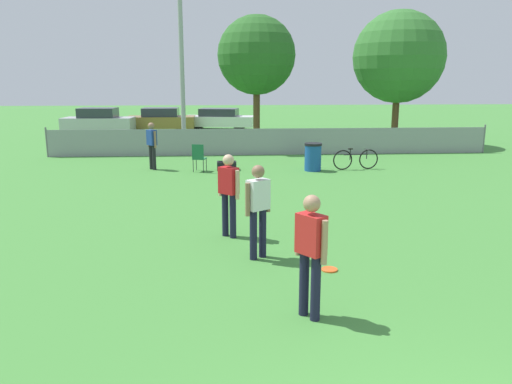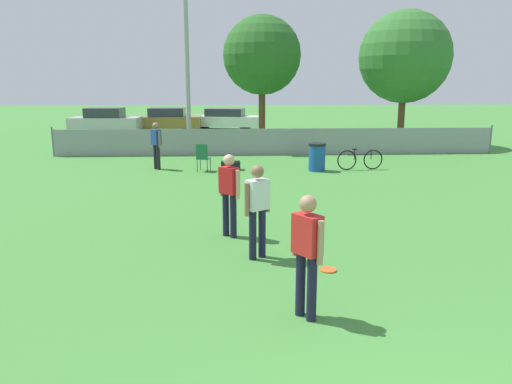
% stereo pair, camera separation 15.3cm
% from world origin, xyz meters
% --- Properties ---
extents(fence_backline, '(18.43, 0.07, 1.21)m').
position_xyz_m(fence_backline, '(0.00, 18.00, 0.55)').
color(fence_backline, gray).
rests_on(fence_backline, ground_plane).
extents(light_pole, '(0.90, 0.36, 9.16)m').
position_xyz_m(light_pole, '(-3.77, 19.71, 5.35)').
color(light_pole, '#9E9EA3').
rests_on(light_pole, ground_plane).
extents(tree_near_pole, '(3.67, 3.67, 6.04)m').
position_xyz_m(tree_near_pole, '(-0.40, 21.44, 4.19)').
color(tree_near_pole, brown).
rests_on(tree_near_pole, ground_plane).
extents(tree_far_right, '(4.28, 4.28, 6.26)m').
position_xyz_m(tree_far_right, '(6.26, 20.96, 4.11)').
color(tree_far_right, brown).
rests_on(tree_far_right, ground_plane).
extents(player_thrower_red, '(0.42, 0.42, 1.67)m').
position_xyz_m(player_thrower_red, '(-1.96, 6.90, 0.97)').
color(player_thrower_red, '#191933').
rests_on(player_thrower_red, ground_plane).
extents(player_defender_red, '(0.40, 0.45, 1.67)m').
position_xyz_m(player_defender_red, '(-0.95, 3.34, 0.97)').
color(player_defender_red, '#191933').
rests_on(player_defender_red, ground_plane).
extents(player_receiver_white, '(0.46, 0.40, 1.67)m').
position_xyz_m(player_receiver_white, '(-1.47, 5.63, 0.97)').
color(player_receiver_white, '#191933').
rests_on(player_receiver_white, ground_plane).
extents(spectator_in_blue, '(0.40, 0.42, 1.64)m').
position_xyz_m(spectator_in_blue, '(-4.51, 14.77, 0.95)').
color(spectator_in_blue, black).
rests_on(spectator_in_blue, ground_plane).
extents(frisbee_disc, '(0.27, 0.27, 0.03)m').
position_xyz_m(frisbee_disc, '(-0.33, 4.97, 0.01)').
color(frisbee_disc, '#E5591E').
rests_on(frisbee_disc, ground_plane).
extents(folding_chair_sideline, '(0.50, 0.50, 0.96)m').
position_xyz_m(folding_chair_sideline, '(-2.87, 14.21, 0.54)').
color(folding_chair_sideline, '#333338').
rests_on(folding_chair_sideline, ground_plane).
extents(bicycle_sideline, '(1.65, 0.44, 0.75)m').
position_xyz_m(bicycle_sideline, '(2.59, 14.31, 0.36)').
color(bicycle_sideline, black).
rests_on(bicycle_sideline, ground_plane).
extents(trash_bin, '(0.60, 0.60, 0.96)m').
position_xyz_m(trash_bin, '(1.05, 14.17, 0.48)').
color(trash_bin, '#194C99').
rests_on(trash_bin, ground_plane).
extents(gear_bag_sideline, '(0.67, 0.37, 0.32)m').
position_xyz_m(gear_bag_sideline, '(-1.93, 14.51, 0.15)').
color(gear_bag_sideline, black).
rests_on(gear_bag_sideline, ground_plane).
extents(parked_car_silver, '(4.08, 1.87, 1.49)m').
position_xyz_m(parked_car_silver, '(-9.24, 27.07, 0.72)').
color(parked_car_silver, black).
rests_on(parked_car_silver, ground_plane).
extents(parked_car_tan, '(4.15, 1.88, 1.40)m').
position_xyz_m(parked_car_tan, '(-5.83, 28.65, 0.67)').
color(parked_car_tan, black).
rests_on(parked_car_tan, ground_plane).
extents(parked_car_white, '(4.70, 2.55, 1.32)m').
position_xyz_m(parked_car_white, '(-2.25, 29.14, 0.66)').
color(parked_car_white, black).
rests_on(parked_car_white, ground_plane).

